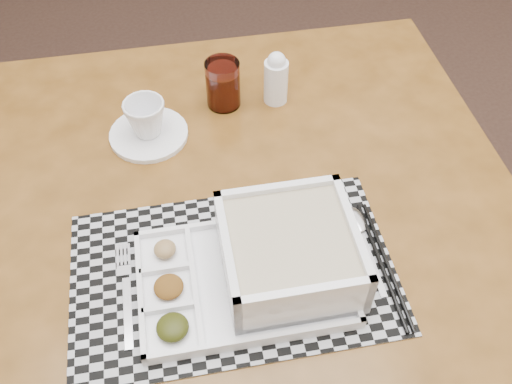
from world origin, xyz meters
TOP-DOWN VIEW (x-y plane):
  - floor at (0.00, 0.00)m, footprint 5.00×5.00m
  - dining_table at (-0.29, -0.81)m, footprint 1.12×1.12m
  - placemat at (-0.31, -0.92)m, footprint 0.53×0.36m
  - serving_tray at (-0.25, -0.94)m, footprint 0.35×0.25m
  - fork at (-0.48, -0.91)m, footprint 0.04×0.19m
  - spoon at (-0.09, -0.89)m, footprint 0.04×0.18m
  - chopsticks at (-0.08, -0.97)m, footprint 0.04×0.24m
  - saucer at (-0.39, -0.57)m, footprint 0.15×0.15m
  - cup at (-0.39, -0.57)m, footprint 0.10×0.10m
  - juice_glass at (-0.23, -0.52)m, footprint 0.07×0.07m
  - creamer_bottle at (-0.12, -0.54)m, footprint 0.05×0.05m

SIDE VIEW (x-z plane):
  - floor at x=0.00m, z-range 0.00..0.00m
  - dining_table at x=-0.29m, z-range 0.30..1.07m
  - placemat at x=-0.31m, z-range 0.77..0.77m
  - fork at x=-0.48m, z-range 0.77..0.77m
  - saucer at x=-0.39m, z-range 0.77..0.78m
  - spoon at x=-0.09m, z-range 0.77..0.78m
  - chopsticks at x=-0.08m, z-range 0.77..0.78m
  - serving_tray at x=-0.25m, z-range 0.76..0.86m
  - juice_glass at x=-0.23m, z-range 0.76..0.86m
  - cup at x=-0.39m, z-range 0.78..0.85m
  - creamer_bottle at x=-0.12m, z-range 0.77..0.88m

